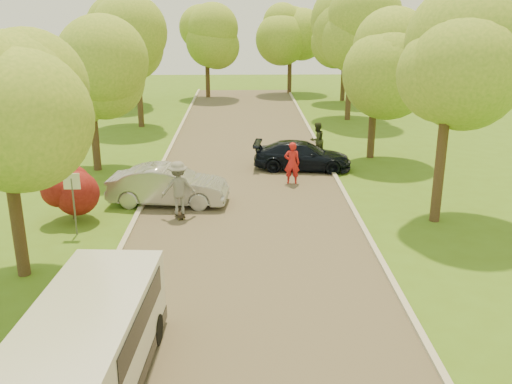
{
  "coord_description": "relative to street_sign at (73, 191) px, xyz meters",
  "views": [
    {
      "loc": [
        -0.13,
        -14.13,
        7.48
      ],
      "look_at": [
        0.32,
        4.53,
        1.3
      ],
      "focal_mm": 40.0,
      "sensor_mm": 36.0,
      "label": 1
    }
  ],
  "objects": [
    {
      "name": "ground",
      "position": [
        5.8,
        -4.0,
        -1.56
      ],
      "size": [
        100.0,
        100.0,
        0.0
      ],
      "primitive_type": "plane",
      "color": "#456919",
      "rests_on": "ground"
    },
    {
      "name": "tree_l_far",
      "position": [
        -0.59,
        18.0,
        3.9
      ],
      "size": [
        4.92,
        4.8,
        7.79
      ],
      "color": "#382619",
      "rests_on": "ground"
    },
    {
      "name": "red_shrub",
      "position": [
        -0.5,
        1.5,
        -0.47
      ],
      "size": [
        1.7,
        1.7,
        1.95
      ],
      "color": "#382619",
      "rests_on": "ground"
    },
    {
      "name": "tree_r_far",
      "position": [
        13.03,
        20.0,
        4.27
      ],
      "size": [
        5.33,
        5.2,
        8.34
      ],
      "color": "#382619",
      "rests_on": "ground"
    },
    {
      "name": "longboard",
      "position": [
        3.32,
        1.66,
        -1.45
      ],
      "size": [
        0.53,
        1.05,
        0.12
      ],
      "rotation": [
        0.0,
        0.0,
        3.4
      ],
      "color": "black",
      "rests_on": "ground"
    },
    {
      "name": "minivan",
      "position": [
        2.6,
        -8.25,
        -0.53
      ],
      "size": [
        2.37,
        5.37,
        1.96
      ],
      "rotation": [
        0.0,
        0.0,
        -0.06
      ],
      "color": "silver",
      "rests_on": "ground"
    },
    {
      "name": "skateboarder",
      "position": [
        3.32,
        1.66,
        -0.45
      ],
      "size": [
        1.42,
        1.03,
        1.97
      ],
      "primitive_type": "imported",
      "rotation": [
        0.0,
        0.0,
        3.4
      ],
      "color": "slate",
      "rests_on": "longboard"
    },
    {
      "name": "person_olive",
      "position": [
        9.46,
        10.19,
        -0.68
      ],
      "size": [
        1.09,
        1.06,
        1.78
      ],
      "primitive_type": "imported",
      "rotation": [
        0.0,
        0.0,
        3.81
      ],
      "color": "#2A311D",
      "rests_on": "ground"
    },
    {
      "name": "tree_l_midb",
      "position": [
        -1.01,
        8.0,
        3.02
      ],
      "size": [
        4.3,
        4.2,
        6.62
      ],
      "color": "#382619",
      "rests_on": "ground"
    },
    {
      "name": "tree_r_midb",
      "position": [
        12.4,
        10.0,
        3.32
      ],
      "size": [
        4.51,
        4.4,
        7.01
      ],
      "color": "#382619",
      "rests_on": "ground"
    },
    {
      "name": "street_sign",
      "position": [
        0.0,
        0.0,
        0.0
      ],
      "size": [
        0.55,
        0.06,
        2.17
      ],
      "color": "#59595E",
      "rests_on": "ground"
    },
    {
      "name": "road",
      "position": [
        5.8,
        4.0,
        -1.56
      ],
      "size": [
        8.0,
        60.0,
        0.01
      ],
      "primitive_type": "cube",
      "color": "#4C4438",
      "rests_on": "ground"
    },
    {
      "name": "tree_r_mida",
      "position": [
        12.82,
        1.0,
        3.97
      ],
      "size": [
        5.13,
        5.0,
        7.95
      ],
      "color": "#382619",
      "rests_on": "ground"
    },
    {
      "name": "tree_bg_d",
      "position": [
        10.02,
        32.0,
        3.75
      ],
      "size": [
        5.12,
        5.0,
        7.72
      ],
      "color": "#382619",
      "rests_on": "ground"
    },
    {
      "name": "tree_bg_c",
      "position": [
        3.01,
        30.0,
        3.46
      ],
      "size": [
        4.92,
        4.8,
        7.33
      ],
      "color": "#382619",
      "rests_on": "ground"
    },
    {
      "name": "curb_right",
      "position": [
        9.85,
        4.0,
        -1.5
      ],
      "size": [
        0.18,
        60.0,
        0.12
      ],
      "primitive_type": "cube",
      "color": "#B2AD9E",
      "rests_on": "ground"
    },
    {
      "name": "person_striped",
      "position": [
        7.8,
        5.61,
        -0.64
      ],
      "size": [
        0.7,
        0.47,
        1.85
      ],
      "primitive_type": "imported",
      "rotation": [
        0.0,
        0.0,
        3.09
      ],
      "color": "red",
      "rests_on": "ground"
    },
    {
      "name": "tree_bg_b",
      "position": [
        14.02,
        28.0,
        3.97
      ],
      "size": [
        5.12,
        5.0,
        7.95
      ],
      "color": "#382619",
      "rests_on": "ground"
    },
    {
      "name": "dark_sedan",
      "position": [
        8.48,
        7.88,
        -0.9
      ],
      "size": [
        4.77,
        2.44,
        1.33
      ],
      "primitive_type": "imported",
      "rotation": [
        0.0,
        0.0,
        1.44
      ],
      "color": "black",
      "rests_on": "ground"
    },
    {
      "name": "curb_left",
      "position": [
        1.75,
        4.0,
        -1.5
      ],
      "size": [
        0.18,
        60.0,
        0.12
      ],
      "primitive_type": "cube",
      "color": "#B2AD9E",
      "rests_on": "ground"
    },
    {
      "name": "tree_bg_a",
      "position": [
        -2.98,
        26.0,
        3.75
      ],
      "size": [
        5.12,
        5.0,
        7.72
      ],
      "color": "#382619",
      "rests_on": "ground"
    },
    {
      "name": "tree_l_mida",
      "position": [
        -0.5,
        -3.0,
        3.61
      ],
      "size": [
        4.71,
        4.6,
        7.39
      ],
      "color": "#382619",
      "rests_on": "ground"
    },
    {
      "name": "silver_sedan",
      "position": [
        2.76,
        3.07,
        -0.8
      ],
      "size": [
        4.75,
        2.07,
        1.52
      ],
      "primitive_type": "imported",
      "rotation": [
        0.0,
        0.0,
        1.47
      ],
      "color": "#A0A1A5",
      "rests_on": "ground"
    }
  ]
}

